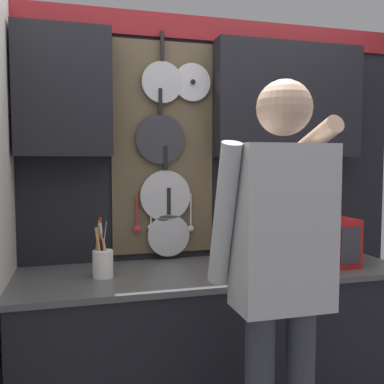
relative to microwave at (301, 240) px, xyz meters
The scene contains 6 objects.
base_cabinet_counter 0.77m from the microwave, behind, with size 2.07×0.66×0.88m.
back_wall_unit 0.71m from the microwave, 147.77° to the left, with size 2.64×0.20×2.31m.
microwave is the anchor object (origin of this frame).
knife_block 0.39m from the microwave, behind, with size 0.12×0.16×0.26m.
utensil_crock 1.10m from the microwave, behind, with size 0.10×0.10×0.31m.
person 0.75m from the microwave, 125.45° to the right, with size 0.54×0.67×1.78m.
Camera 1 is at (-0.71, -2.16, 1.47)m, focal length 40.00 mm.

